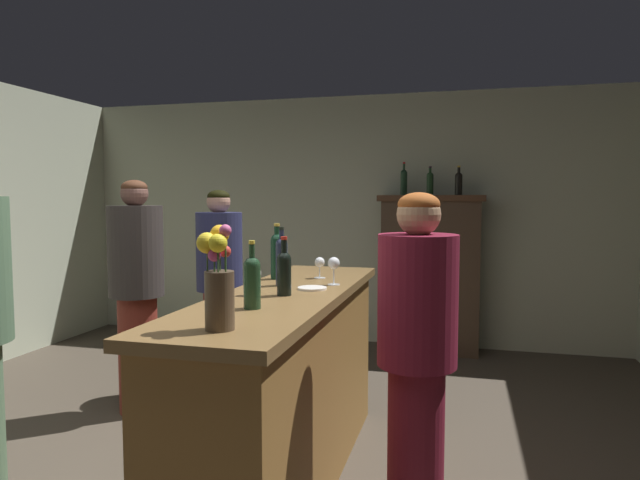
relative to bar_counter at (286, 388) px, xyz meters
The scene contains 18 objects.
wall_back 3.28m from the bar_counter, 96.94° to the left, with size 5.97×0.12×2.64m, color #B4BA9E.
bar_counter is the anchor object (origin of this frame).
display_cabinet 2.94m from the bar_counter, 78.34° to the left, with size 1.04×0.40×1.58m.
wine_bottle_chardonnay 0.81m from the bar_counter, 90.10° to the right, with size 0.08×0.08×0.31m.
wine_bottle_riesling 0.83m from the bar_counter, 114.32° to the left, with size 0.08×0.08×0.34m.
wine_bottle_syrah 0.71m from the bar_counter, 113.83° to the left, with size 0.07×0.07×0.33m.
wine_bottle_rose 0.66m from the bar_counter, 75.06° to the right, with size 0.07×0.07×0.30m.
wine_glass_front 0.73m from the bar_counter, 55.47° to the left, with size 0.07×0.07×0.16m.
wine_glass_mid 0.81m from the bar_counter, 84.48° to the left, with size 0.07×0.07×0.13m.
wine_glass_rear 0.65m from the bar_counter, 129.41° to the right, with size 0.06×0.06×0.14m.
flower_arrangement 1.13m from the bar_counter, 88.39° to the right, with size 0.14×0.14×0.40m.
cheese_plate 0.55m from the bar_counter, 41.22° to the left, with size 0.16×0.16×0.01m, color white.
display_bottle_left 3.12m from the bar_counter, 83.70° to the left, with size 0.07×0.07×0.33m.
display_bottle_midleft 3.15m from the bar_counter, 78.65° to the left, with size 0.07×0.07×0.29m.
display_bottle_center 3.21m from the bar_counter, 73.45° to the left, with size 0.07×0.07×0.29m.
patron_in_grey 1.59m from the bar_counter, 152.06° to the left, with size 0.39×0.39×1.68m.
patron_tall 1.67m from the bar_counter, 126.96° to the left, with size 0.37×0.37×1.62m.
bartender 0.84m from the bar_counter, 22.95° to the right, with size 0.35×0.35×1.57m.
Camera 1 is at (1.29, -2.44, 1.55)m, focal length 31.17 mm.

